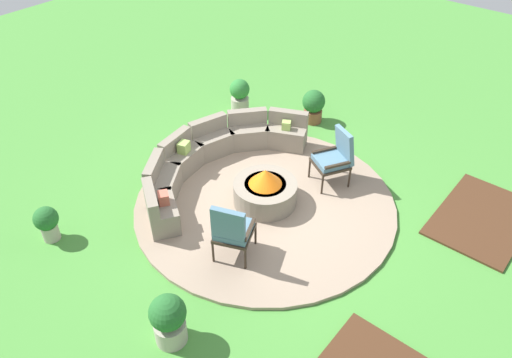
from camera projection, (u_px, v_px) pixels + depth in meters
ground_plane at (265, 204)px, 8.53m from camera, size 24.00×24.00×0.00m
patio_circle at (265, 203)px, 8.51m from camera, size 4.44×4.44×0.06m
mulch_bed_right at (482, 218)px, 8.22m from camera, size 1.97×1.32×0.04m
fire_pit at (265, 190)px, 8.33m from camera, size 1.08×1.08×0.68m
curved_stone_bench at (211, 157)px, 9.03m from camera, size 3.79×1.70×0.71m
lounge_chair_front_left at (232, 230)px, 7.16m from camera, size 0.75×0.72×1.10m
lounge_chair_front_right at (336, 156)px, 8.60m from camera, size 0.77×0.77×1.05m
potted_plant_0 at (169, 319)px, 6.19m from camera, size 0.47×0.47×0.79m
potted_plant_1 at (313, 105)px, 10.41m from camera, size 0.48×0.48×0.72m
potted_plant_2 at (240, 95)px, 10.71m from camera, size 0.43×0.43×0.77m
potted_plant_3 at (47, 222)px, 7.67m from camera, size 0.38×0.38×0.62m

